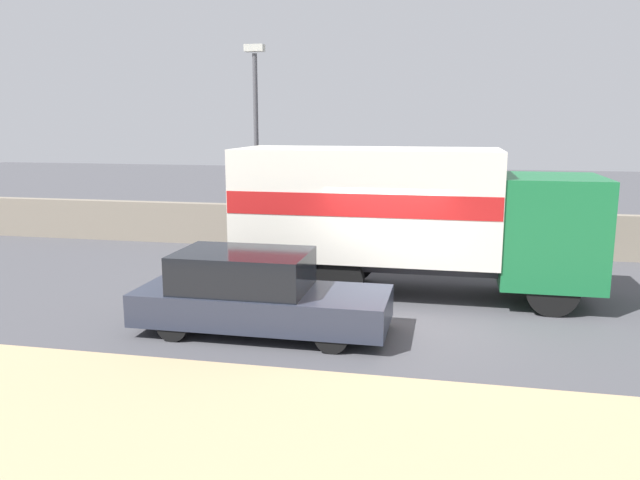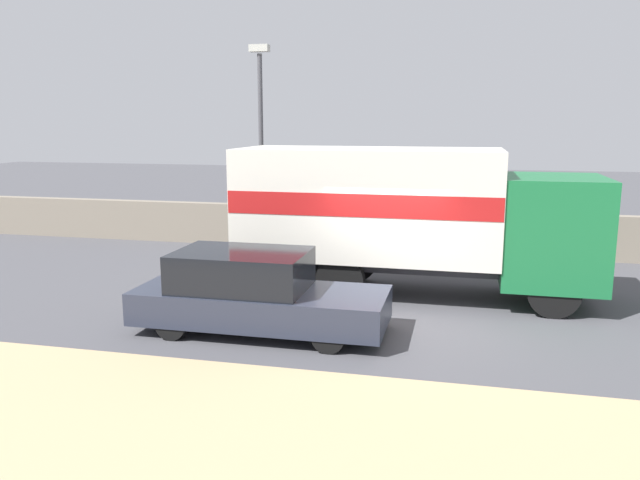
# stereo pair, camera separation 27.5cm
# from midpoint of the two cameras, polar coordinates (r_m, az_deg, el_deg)

# --- Properties ---
(ground_plane) EXTENTS (80.00, 80.00, 0.00)m
(ground_plane) POSITION_cam_midpoint_polar(r_m,az_deg,el_deg) (12.44, 4.94, -7.10)
(ground_plane) COLOR #47474C
(dirt_shoulder_foreground) EXTENTS (60.00, 4.91, 0.04)m
(dirt_shoulder_foreground) POSITION_cam_midpoint_polar(r_m,az_deg,el_deg) (7.55, -0.32, -19.43)
(dirt_shoulder_foreground) COLOR tan
(dirt_shoulder_foreground) RESTS_ON ground_plane
(stone_wall_backdrop) EXTENTS (60.00, 0.35, 1.28)m
(stone_wall_backdrop) POSITION_cam_midpoint_polar(r_m,az_deg,el_deg) (18.60, 7.40, 0.88)
(stone_wall_backdrop) COLOR gray
(stone_wall_backdrop) RESTS_ON ground_plane
(street_lamp) EXTENTS (0.56, 0.28, 5.96)m
(street_lamp) POSITION_cam_midpoint_polar(r_m,az_deg,el_deg) (18.56, -6.30, 9.82)
(street_lamp) COLOR #4C4C51
(street_lamp) RESTS_ON ground_plane
(box_truck) EXTENTS (7.74, 2.44, 3.24)m
(box_truck) POSITION_cam_midpoint_polar(r_m,az_deg,el_deg) (13.80, 7.04, 2.62)
(box_truck) COLOR #196B38
(box_truck) RESTS_ON ground_plane
(car_hatchback) EXTENTS (4.60, 1.75, 1.50)m
(car_hatchback) POSITION_cam_midpoint_polar(r_m,az_deg,el_deg) (11.48, -6.55, -4.89)
(car_hatchback) COLOR #282D3D
(car_hatchback) RESTS_ON ground_plane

